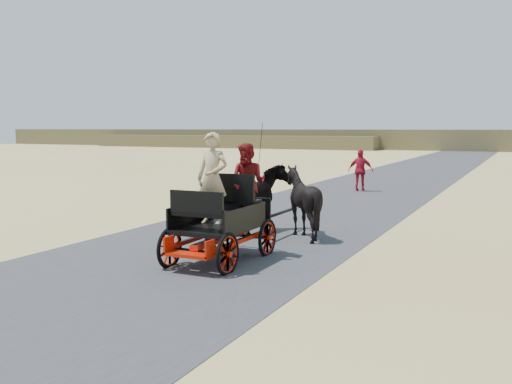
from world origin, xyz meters
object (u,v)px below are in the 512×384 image
at_px(carriage, 221,243).
at_px(pedestrian, 361,170).
at_px(horse_right, 302,202).
at_px(horse_left, 261,199).

bearing_deg(carriage, pedestrian, 93.73).
xyz_separation_m(horse_right, pedestrian, (-1.42, 10.30, 0.01)).
bearing_deg(horse_left, horse_right, -180.00).
height_order(horse_left, horse_right, horse_right).
height_order(carriage, horse_left, horse_left).
bearing_deg(carriage, horse_right, 79.61).
xyz_separation_m(carriage, horse_left, (-0.55, 3.00, 0.49)).
bearing_deg(horse_left, pedestrian, -88.23).
distance_m(carriage, horse_left, 3.09).
distance_m(horse_right, pedestrian, 10.40).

